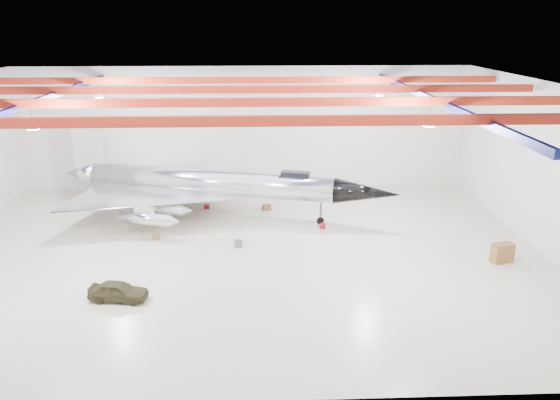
{
  "coord_description": "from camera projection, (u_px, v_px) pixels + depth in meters",
  "views": [
    {
      "loc": [
        1.18,
        -33.49,
        14.69
      ],
      "look_at": [
        2.67,
        2.0,
        3.02
      ],
      "focal_mm": 35.0,
      "sensor_mm": 36.0,
      "label": 1
    }
  ],
  "objects": [
    {
      "name": "parts_bin",
      "position": [
        267.0,
        207.0,
        44.54
      ],
      "size": [
        0.77,
        0.68,
        0.46
      ],
      "primitive_type": "cube",
      "rotation": [
        0.0,
        0.0,
        0.27
      ],
      "color": "olive",
      "rests_on": "floor"
    },
    {
      "name": "wall_right",
      "position": [
        548.0,
        170.0,
        35.41
      ],
      "size": [
        0.0,
        30.0,
        30.0
      ],
      "primitive_type": "plane",
      "rotation": [
        1.57,
        0.0,
        -1.57
      ],
      "color": "silver",
      "rests_on": "floor"
    },
    {
      "name": "desk",
      "position": [
        502.0,
        253.0,
        34.76
      ],
      "size": [
        1.5,
        1.0,
        1.26
      ],
      "primitive_type": "cube",
      "rotation": [
        0.0,
        0.0,
        0.25
      ],
      "color": "brown",
      "rests_on": "floor"
    },
    {
      "name": "floor",
      "position": [
        241.0,
        253.0,
        36.32
      ],
      "size": [
        40.0,
        40.0,
        0.0
      ],
      "primitive_type": "plane",
      "color": "beige",
      "rests_on": "ground"
    },
    {
      "name": "toolbox_red",
      "position": [
        207.0,
        207.0,
        44.9
      ],
      "size": [
        0.46,
        0.37,
        0.32
      ],
      "primitive_type": "cube",
      "rotation": [
        0.0,
        0.0,
        0.02
      ],
      "color": "maroon",
      "rests_on": "floor"
    },
    {
      "name": "jet_aircraft",
      "position": [
        209.0,
        186.0,
        42.61
      ],
      "size": [
        26.89,
        19.25,
        7.48
      ],
      "rotation": [
        0.0,
        0.0,
        -0.27
      ],
      "color": "silver",
      "rests_on": "floor"
    },
    {
      "name": "tool_chest",
      "position": [
        323.0,
        226.0,
        40.55
      ],
      "size": [
        0.47,
        0.47,
        0.37
      ],
      "primitive_type": "cylinder",
      "rotation": [
        0.0,
        0.0,
        -0.14
      ],
      "color": "maroon",
      "rests_on": "floor"
    },
    {
      "name": "ceiling_structure",
      "position": [
        237.0,
        97.0,
        33.1
      ],
      "size": [
        39.5,
        29.5,
        1.08
      ],
      "color": "#9C2211",
      "rests_on": "ceiling"
    },
    {
      "name": "jeep",
      "position": [
        118.0,
        291.0,
        30.01
      ],
      "size": [
        3.41,
        1.76,
        1.11
      ],
      "primitive_type": "imported",
      "rotation": [
        0.0,
        0.0,
        1.43
      ],
      "color": "#37341B",
      "rests_on": "floor"
    },
    {
      "name": "wall_back",
      "position": [
        244.0,
        129.0,
        48.85
      ],
      "size": [
        40.0,
        0.0,
        40.0
      ],
      "primitive_type": "plane",
      "rotation": [
        1.57,
        0.0,
        0.0
      ],
      "color": "silver",
      "rests_on": "floor"
    },
    {
      "name": "ceiling",
      "position": [
        237.0,
        85.0,
        32.89
      ],
      "size": [
        40.0,
        40.0,
        0.0
      ],
      "primitive_type": "plane",
      "rotation": [
        3.14,
        0.0,
        0.0
      ],
      "color": "#0A0F38",
      "rests_on": "wall_back"
    },
    {
      "name": "engine_drum",
      "position": [
        238.0,
        244.0,
        37.2
      ],
      "size": [
        0.7,
        0.7,
        0.47
      ],
      "primitive_type": "cylinder",
      "rotation": [
        0.0,
        0.0,
        -0.43
      ],
      "color": "#59595B",
      "rests_on": "floor"
    },
    {
      "name": "crate_ply",
      "position": [
        156.0,
        237.0,
        38.53
      ],
      "size": [
        0.52,
        0.42,
        0.35
      ],
      "primitive_type": "cube",
      "rotation": [
        0.0,
        0.0,
        -0.05
      ],
      "color": "olive",
      "rests_on": "floor"
    },
    {
      "name": "crate_small",
      "position": [
        189.0,
        210.0,
        44.09
      ],
      "size": [
        0.5,
        0.45,
        0.29
      ],
      "primitive_type": "cube",
      "rotation": [
        0.0,
        0.0,
        0.32
      ],
      "color": "#59595B",
      "rests_on": "floor"
    }
  ]
}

